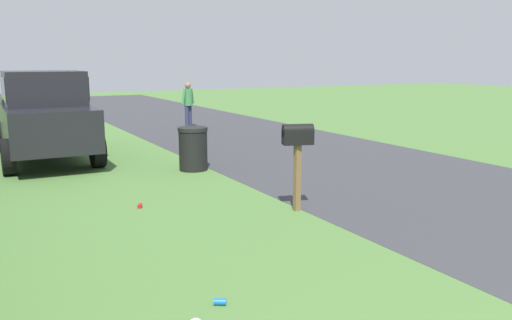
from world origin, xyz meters
TOP-DOWN VIEW (x-y plane):
  - road_asphalt at (6.00, -4.34)m, footprint 60.00×5.84m
  - mailbox at (6.94, -1.34)m, footprint 0.33×0.51m
  - pickup_truck at (13.43, 1.56)m, footprint 5.06×2.08m
  - trash_bin at (10.63, -1.07)m, footprint 0.64×0.64m
  - pedestrian at (17.46, -3.60)m, footprint 0.30×0.54m
  - litter_can_by_mailbox at (4.52, 1.09)m, footprint 0.12×0.14m
  - litter_can_far_scatter at (8.27, 0.80)m, footprint 0.14×0.11m

SIDE VIEW (x-z plane):
  - road_asphalt at x=6.00m, z-range 0.00..0.01m
  - litter_can_by_mailbox at x=4.52m, z-range 0.00..0.07m
  - litter_can_far_scatter at x=8.27m, z-range 0.00..0.07m
  - trash_bin at x=10.63m, z-range 0.00..0.93m
  - pedestrian at x=17.46m, z-range 0.12..1.69m
  - mailbox at x=6.94m, z-range 0.41..1.78m
  - pickup_truck at x=13.43m, z-range 0.06..2.15m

